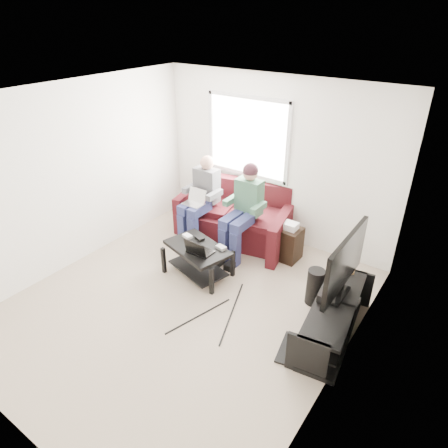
# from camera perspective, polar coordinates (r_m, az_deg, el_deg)

# --- Properties ---
(floor) EXTENTS (4.50, 4.50, 0.00)m
(floor) POSITION_cam_1_polar(r_m,az_deg,el_deg) (5.35, -5.51, -11.17)
(floor) COLOR #B9A390
(floor) RESTS_ON ground
(ceiling) EXTENTS (4.50, 4.50, 0.00)m
(ceiling) POSITION_cam_1_polar(r_m,az_deg,el_deg) (4.21, -7.22, 17.23)
(ceiling) COLOR white
(ceiling) RESTS_ON wall_back
(wall_back) EXTENTS (4.50, 0.00, 4.50)m
(wall_back) POSITION_cam_1_polar(r_m,az_deg,el_deg) (6.35, 7.25, 8.92)
(wall_back) COLOR white
(wall_back) RESTS_ON floor
(wall_left) EXTENTS (0.00, 4.50, 4.50)m
(wall_left) POSITION_cam_1_polar(r_m,az_deg,el_deg) (6.05, -20.85, 6.22)
(wall_left) COLOR white
(wall_left) RESTS_ON floor
(wall_right) EXTENTS (0.00, 4.50, 4.50)m
(wall_right) POSITION_cam_1_polar(r_m,az_deg,el_deg) (3.80, 17.45, -6.77)
(wall_right) COLOR white
(wall_right) RESTS_ON floor
(window) EXTENTS (1.48, 0.04, 1.28)m
(window) POSITION_cam_1_polar(r_m,az_deg,el_deg) (6.48, 3.37, 12.29)
(window) COLOR white
(window) RESTS_ON wall_back
(sofa) EXTENTS (2.13, 1.25, 0.91)m
(sofa) POSITION_cam_1_polar(r_m,az_deg,el_deg) (6.62, 1.40, 0.85)
(sofa) COLOR #401016
(sofa) RESTS_ON floor
(person_left) EXTENTS (0.40, 0.70, 1.38)m
(person_left) POSITION_cam_1_polar(r_m,az_deg,el_deg) (6.38, -3.34, 4.01)
(person_left) COLOR navy
(person_left) RESTS_ON sofa
(person_right) EXTENTS (0.40, 0.71, 1.43)m
(person_right) POSITION_cam_1_polar(r_m,az_deg,el_deg) (5.95, 2.84, 2.77)
(person_right) COLOR navy
(person_right) RESTS_ON sofa
(laptop_silver) EXTENTS (0.39, 0.36, 0.24)m
(laptop_silver) POSITION_cam_1_polar(r_m,az_deg,el_deg) (6.26, -4.33, 3.36)
(laptop_silver) COLOR silver
(laptop_silver) RESTS_ON person_left
(coffee_table) EXTENTS (1.04, 0.79, 0.46)m
(coffee_table) POSITION_cam_1_polar(r_m,az_deg,el_deg) (5.67, -3.78, -4.30)
(coffee_table) COLOR black
(coffee_table) RESTS_ON floor
(laptop_black) EXTENTS (0.39, 0.32, 0.24)m
(laptop_black) POSITION_cam_1_polar(r_m,az_deg,el_deg) (5.42, -3.40, -2.94)
(laptop_black) COLOR black
(laptop_black) RESTS_ON coffee_table
(controller_a) EXTENTS (0.16, 0.12, 0.04)m
(controller_a) POSITION_cam_1_polar(r_m,az_deg,el_deg) (5.83, -5.25, -1.75)
(controller_a) COLOR silver
(controller_a) RESTS_ON coffee_table
(controller_b) EXTENTS (0.16, 0.13, 0.04)m
(controller_b) POSITION_cam_1_polar(r_m,az_deg,el_deg) (5.77, -3.49, -2.02)
(controller_b) COLOR black
(controller_b) RESTS_ON coffee_table
(controller_c) EXTENTS (0.15, 0.11, 0.04)m
(controller_c) POSITION_cam_1_polar(r_m,az_deg,el_deg) (5.54, -0.43, -3.37)
(controller_c) COLOR gray
(controller_c) RESTS_ON coffee_table
(tv_stand) EXTENTS (0.64, 1.53, 0.49)m
(tv_stand) POSITION_cam_1_polar(r_m,az_deg,el_deg) (4.93, 15.30, -13.02)
(tv_stand) COLOR black
(tv_stand) RESTS_ON floor
(tv) EXTENTS (0.12, 1.10, 0.81)m
(tv) POSITION_cam_1_polar(r_m,az_deg,el_deg) (4.57, 16.89, -5.39)
(tv) COLOR black
(tv) RESTS_ON tv_stand
(soundbar) EXTENTS (0.12, 0.50, 0.10)m
(soundbar) POSITION_cam_1_polar(r_m,az_deg,el_deg) (4.83, 14.90, -9.01)
(soundbar) COLOR black
(soundbar) RESTS_ON tv_stand
(drink_cup) EXTENTS (0.08, 0.08, 0.12)m
(drink_cup) POSITION_cam_1_polar(r_m,az_deg,el_deg) (5.23, 17.79, -6.14)
(drink_cup) COLOR #A47A46
(drink_cup) RESTS_ON tv_stand
(console_white) EXTENTS (0.30, 0.22, 0.06)m
(console_white) POSITION_cam_1_polar(r_m,az_deg,el_deg) (4.60, 13.52, -15.21)
(console_white) COLOR silver
(console_white) RESTS_ON tv_stand
(console_grey) EXTENTS (0.34, 0.26, 0.08)m
(console_grey) POSITION_cam_1_polar(r_m,az_deg,el_deg) (5.11, 16.67, -10.41)
(console_grey) COLOR gray
(console_grey) RESTS_ON tv_stand
(console_black) EXTENTS (0.38, 0.30, 0.07)m
(console_black) POSITION_cam_1_polar(r_m,az_deg,el_deg) (4.85, 15.19, -12.69)
(console_black) COLOR black
(console_black) RESTS_ON tv_stand
(subwoofer) EXTENTS (0.22, 0.22, 0.50)m
(subwoofer) POSITION_cam_1_polar(r_m,az_deg,el_deg) (5.32, 12.85, -8.73)
(subwoofer) COLOR black
(subwoofer) RESTS_ON floor
(keyboard_floor) EXTENTS (0.26, 0.52, 0.03)m
(keyboard_floor) POSITION_cam_1_polar(r_m,az_deg,el_deg) (4.79, 9.06, -17.10)
(keyboard_floor) COLOR black
(keyboard_floor) RESTS_ON floor
(end_table) EXTENTS (0.35, 0.35, 0.62)m
(end_table) POSITION_cam_1_polar(r_m,az_deg,el_deg) (6.12, 9.20, -2.66)
(end_table) COLOR black
(end_table) RESTS_ON floor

